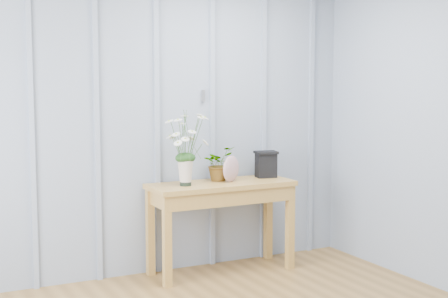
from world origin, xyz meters
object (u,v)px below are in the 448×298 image
sideboard (221,196)px  carved_box (266,164)px  daisy_vase (185,140)px  felt_disc_vessel (231,169)px

sideboard → carved_box: carved_box is taller
sideboard → carved_box: 0.52m
daisy_vase → felt_disc_vessel: daisy_vase is taller
carved_box → daisy_vase: bearing=-174.0°
sideboard → felt_disc_vessel: bearing=-10.9°
felt_disc_vessel → carved_box: bearing=-17.0°
daisy_vase → carved_box: daisy_vase is taller
sideboard → daisy_vase: (-0.33, -0.02, 0.48)m
daisy_vase → carved_box: (0.79, 0.08, -0.25)m
sideboard → felt_disc_vessel: (0.08, -0.02, 0.22)m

